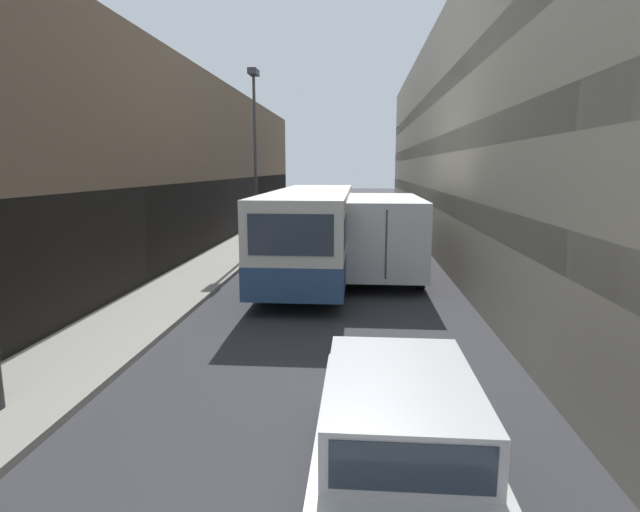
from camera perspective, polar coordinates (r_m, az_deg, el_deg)
name	(u,v)px	position (r m, az deg, el deg)	size (l,w,h in m)	color
ground_plane	(328,295)	(14.40, 0.89, -4.48)	(150.00, 150.00, 0.00)	#38383D
sidewalk_left	(177,290)	(15.31, -16.03, -3.75)	(2.30, 60.00, 0.13)	#9E998E
building_left_shopfront	(94,173)	(15.84, -24.37, 8.67)	(2.40, 60.00, 7.65)	brown
building_right_apartment	(519,125)	(14.56, 21.78, 13.78)	(2.40, 60.00, 9.52)	#A89E89
car_hatchback	(400,444)	(5.70, 9.10, -20.43)	(1.79, 4.38, 1.46)	silver
bus	(312,230)	(16.84, -0.94, 2.96)	(2.50, 10.50, 2.87)	silver
box_truck	(381,230)	(17.42, 6.94, 2.96)	(2.46, 7.65, 2.66)	silver
panel_van	(311,214)	(27.82, -1.02, 4.84)	(1.96, 4.62, 1.93)	navy
street_lamp	(255,128)	(21.77, -7.47, 14.27)	(0.36, 0.80, 7.49)	#38383D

